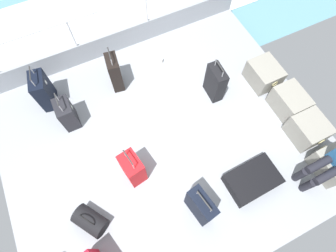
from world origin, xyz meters
name	(u,v)px	position (x,y,z in m)	size (l,w,h in m)	color
ground_plane	(164,141)	(0.00, 0.00, -0.03)	(4.40, 5.20, 0.06)	gray
gunwale_port	(115,41)	(-2.17, 0.00, 0.23)	(0.06, 5.20, 0.45)	gray
railing_port	(109,18)	(-2.17, 0.00, 0.78)	(0.04, 4.20, 1.02)	silver
sea_wake	(97,16)	(-3.60, 0.00, -0.34)	(12.00, 12.00, 0.01)	#598C9E
cargo_crate_0	(264,74)	(-0.30, 2.14, 0.20)	(0.60, 0.47, 0.39)	gray
cargo_crate_1	(289,102)	(0.37, 2.19, 0.21)	(0.61, 0.44, 0.42)	gray
cargo_crate_2	(308,130)	(0.93, 2.15, 0.21)	(0.56, 0.49, 0.42)	gray
cargo_crate_3	(333,165)	(1.57, 2.12, 0.19)	(0.58, 0.46, 0.38)	gray
suitcase_0	(67,114)	(-1.02, -1.28, 0.28)	(0.37, 0.25, 0.75)	black
suitcase_1	(200,206)	(1.24, -0.04, 0.36)	(0.47, 0.27, 0.81)	black
suitcase_2	(44,91)	(-1.58, -1.50, 0.34)	(0.46, 0.30, 0.85)	black
suitcase_3	(115,73)	(-1.40, -0.28, 0.35)	(0.39, 0.25, 0.86)	black
suitcase_4	(252,180)	(1.22, 0.91, 0.11)	(0.55, 0.79, 0.22)	black
suitcase_5	(215,83)	(-0.46, 1.19, 0.33)	(0.41, 0.21, 0.80)	black
suitcase_6	(133,168)	(0.32, -0.67, 0.32)	(0.40, 0.31, 0.85)	red
duffel_bag	(90,221)	(0.71, -1.51, 0.15)	(0.55, 0.50, 0.43)	black
paper_cup	(161,60)	(-1.51, 0.65, 0.05)	(0.08, 0.08, 0.10)	white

